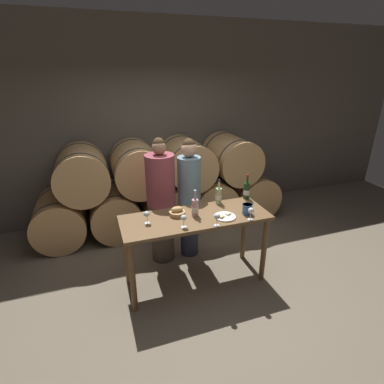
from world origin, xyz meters
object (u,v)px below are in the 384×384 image
object	(u,v)px
wine_bottle_red	(247,191)
cheese_plate	(225,216)
wine_glass_right	(251,211)
person_right	(189,198)
wine_bottle_white	(219,195)
tasting_table	(196,226)
wine_glass_far_left	(147,215)
wine_bottle_rose	(195,207)
person_left	(161,202)
bread_basket	(177,212)
blue_crock	(247,209)
wine_glass_left	(184,218)
wine_glass_center	(217,217)

from	to	relation	value
wine_bottle_red	cheese_plate	bearing A→B (deg)	-141.06
cheese_plate	wine_glass_right	xyz separation A→B (m)	(0.24, -0.14, 0.10)
person_right	wine_bottle_white	distance (m)	0.47
tasting_table	wine_glass_far_left	world-z (taller)	wine_glass_far_left
wine_bottle_red	wine_bottle_rose	bearing A→B (deg)	-162.74
wine_glass_far_left	person_left	bearing A→B (deg)	63.37
wine_bottle_white	wine_glass_far_left	distance (m)	0.97
wine_bottle_rose	cheese_plate	xyz separation A→B (m)	(0.30, -0.15, -0.09)
tasting_table	cheese_plate	distance (m)	0.36
bread_basket	wine_glass_far_left	distance (m)	0.37
wine_bottle_rose	blue_crock	size ratio (longest dim) A/B	2.61
tasting_table	person_right	world-z (taller)	person_right
wine_glass_right	cheese_plate	bearing A→B (deg)	149.60
person_left	tasting_table	bearing A→B (deg)	-67.17
wine_bottle_rose	wine_glass_right	size ratio (longest dim) A/B	2.19
wine_glass_left	wine_glass_center	distance (m)	0.35
tasting_table	cheese_plate	size ratio (longest dim) A/B	6.81
wine_glass_far_left	blue_crock	bearing A→B (deg)	-7.56
person_left	wine_glass_right	world-z (taller)	person_left
blue_crock	wine_bottle_rose	bearing A→B (deg)	165.37
cheese_plate	blue_crock	bearing A→B (deg)	-0.97
wine_bottle_rose	wine_glass_left	distance (m)	0.30
cheese_plate	wine_glass_center	world-z (taller)	wine_glass_center
tasting_table	wine_glass_far_left	size ratio (longest dim) A/B	11.83
cheese_plate	wine_glass_right	world-z (taller)	wine_glass_right
wine_glass_far_left	wine_glass_center	distance (m)	0.75
person_right	wine_glass_left	xyz separation A→B (m)	(-0.33, -0.80, 0.14)
wine_bottle_red	wine_bottle_white	size ratio (longest dim) A/B	1.05
person_left	wine_bottle_white	distance (m)	0.75
wine_glass_right	wine_glass_far_left	bearing A→B (deg)	165.30
person_right	wine_glass_center	bearing A→B (deg)	-88.94
bread_basket	wine_glass_far_left	size ratio (longest dim) A/B	1.29
blue_crock	wine_glass_right	bearing A→B (deg)	-104.19
cheese_plate	wine_glass_far_left	xyz separation A→B (m)	(-0.86, 0.15, 0.10)
tasting_table	person_left	bearing A→B (deg)	112.83
person_left	wine_glass_right	xyz separation A→B (m)	(0.80, -0.88, 0.15)
person_left	wine_bottle_white	world-z (taller)	person_left
person_right	wine_glass_right	bearing A→B (deg)	-64.30
wine_bottle_rose	wine_glass_center	xyz separation A→B (m)	(0.14, -0.29, 0.00)
person_right	wine_glass_far_left	world-z (taller)	person_right
blue_crock	wine_glass_far_left	world-z (taller)	wine_glass_far_left
wine_bottle_white	cheese_plate	xyz separation A→B (m)	(-0.09, -0.38, -0.09)
wine_bottle_white	cheese_plate	bearing A→B (deg)	-102.94
wine_bottle_rose	blue_crock	xyz separation A→B (m)	(0.58, -0.15, -0.04)
person_right	bread_basket	bearing A→B (deg)	-121.60
bread_basket	wine_glass_center	bearing A→B (deg)	-47.82
person_right	cheese_plate	xyz separation A→B (m)	(0.18, -0.73, 0.05)
wine_bottle_red	bread_basket	world-z (taller)	wine_bottle_red
tasting_table	wine_bottle_red	distance (m)	0.86
person_right	bread_basket	distance (m)	0.61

